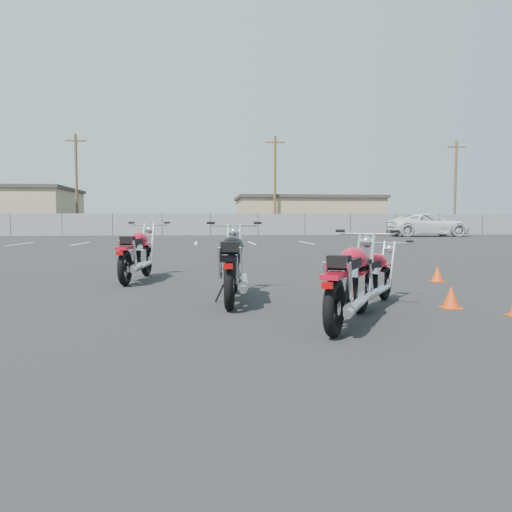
{
  "coord_description": "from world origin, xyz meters",
  "views": [
    {
      "loc": [
        -0.59,
        -6.87,
        1.18
      ],
      "look_at": [
        0.2,
        0.6,
        0.65
      ],
      "focal_mm": 35.0,
      "sensor_mm": 36.0,
      "label": 1
    }
  ],
  "objects": [
    {
      "name": "training_cone_near",
      "position": [
        3.95,
        2.38,
        0.15
      ],
      "size": [
        0.25,
        0.25,
        0.3
      ],
      "color": "#E03D0B",
      "rests_on": "ground"
    },
    {
      "name": "tan_building_east",
      "position": [
        10.0,
        44.0,
        1.86
      ],
      "size": [
        14.4,
        9.4,
        3.7
      ],
      "color": "tan",
      "rests_on": "ground"
    },
    {
      "name": "chainlink_fence",
      "position": [
        -0.0,
        35.0,
        0.9
      ],
      "size": [
        80.06,
        0.06,
        1.8
      ],
      "color": "slate",
      "rests_on": "ground"
    },
    {
      "name": "training_cone_far",
      "position": [
        2.74,
        -0.49,
        0.15
      ],
      "size": [
        0.25,
        0.25,
        0.3
      ],
      "color": "#E03D0B",
      "rests_on": "ground"
    },
    {
      "name": "utility_pole_c",
      "position": [
        6.0,
        39.0,
        4.69
      ],
      "size": [
        1.8,
        0.24,
        9.0
      ],
      "color": "#4C3923",
      "rests_on": "ground"
    },
    {
      "name": "motorcycle_third_red",
      "position": [
        1.74,
        -0.26,
        0.41
      ],
      "size": [
        1.34,
        1.67,
        0.89
      ],
      "color": "black",
      "rests_on": "ground"
    },
    {
      "name": "ground",
      "position": [
        0.0,
        0.0,
        0.0
      ],
      "size": [
        120.0,
        120.0,
        0.0
      ],
      "primitive_type": "plane",
      "color": "black",
      "rests_on": "ground"
    },
    {
      "name": "white_van",
      "position": [
        16.7,
        30.15,
        1.38
      ],
      "size": [
        2.95,
        7.28,
        2.76
      ],
      "primitive_type": "imported",
      "rotation": [
        0.0,
        0.0,
        1.56
      ],
      "color": "white",
      "rests_on": "ground"
    },
    {
      "name": "motorcycle_rear_red",
      "position": [
        1.08,
        -1.36,
        0.48
      ],
      "size": [
        1.43,
        2.08,
        1.07
      ],
      "color": "black",
      "rests_on": "ground"
    },
    {
      "name": "parking_line_stripes",
      "position": [
        -2.5,
        20.0,
        0.0
      ],
      "size": [
        15.12,
        4.0,
        0.01
      ],
      "color": "silver",
      "rests_on": "ground"
    },
    {
      "name": "motorcycle_second_black",
      "position": [
        -0.17,
        0.41,
        0.53
      ],
      "size": [
        0.92,
        2.39,
        1.17
      ],
      "color": "black",
      "rests_on": "ground"
    },
    {
      "name": "utility_pole_b",
      "position": [
        -12.0,
        40.0,
        4.69
      ],
      "size": [
        1.8,
        0.24,
        9.0
      ],
      "color": "#4C3923",
      "rests_on": "ground"
    },
    {
      "name": "motorcycle_front_red",
      "position": [
        -1.9,
        3.13,
        0.53
      ],
      "size": [
        0.92,
        2.37,
        1.16
      ],
      "color": "black",
      "rests_on": "ground"
    },
    {
      "name": "utility_pole_d",
      "position": [
        24.0,
        40.0,
        4.69
      ],
      "size": [
        1.8,
        0.24,
        9.0
      ],
      "color": "#4C3923",
      "rests_on": "ground"
    }
  ]
}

